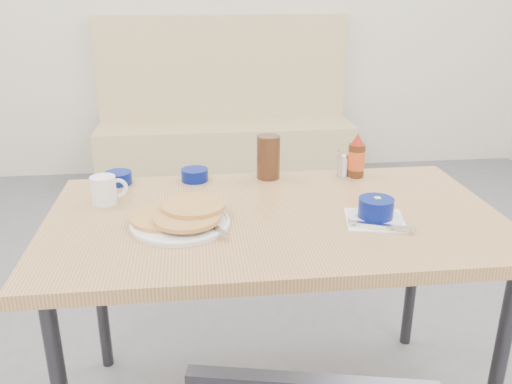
{
  "coord_description": "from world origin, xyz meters",
  "views": [
    {
      "loc": [
        -0.24,
        -1.28,
        1.42
      ],
      "look_at": [
        -0.05,
        0.29,
        0.82
      ],
      "focal_mm": 38.0,
      "sensor_mm": 36.0,
      "label": 1
    }
  ],
  "objects": [
    {
      "name": "creamer_bowl",
      "position": [
        -0.51,
        0.59,
        0.78
      ],
      "size": [
        0.1,
        0.1,
        0.04
      ],
      "rotation": [
        0.0,
        0.0,
        0.35
      ],
      "color": "navy",
      "rests_on": "dining_table"
    },
    {
      "name": "amber_tumbler",
      "position": [
        0.03,
        0.59,
        0.84
      ],
      "size": [
        0.09,
        0.09,
        0.16
      ],
      "primitive_type": "cylinder",
      "rotation": [
        0.0,
        0.0,
        -0.09
      ],
      "color": "#402414",
      "rests_on": "dining_table"
    },
    {
      "name": "pancake_plate",
      "position": [
        -0.29,
        0.2,
        0.78
      ],
      "size": [
        0.29,
        0.29,
        0.05
      ],
      "rotation": [
        0.0,
        0.0,
        0.16
      ],
      "color": "white",
      "rests_on": "dining_table"
    },
    {
      "name": "syrup_bottle",
      "position": [
        0.35,
        0.57,
        0.83
      ],
      "size": [
        0.06,
        0.06,
        0.16
      ],
      "rotation": [
        0.0,
        0.0,
        -0.33
      ],
      "color": "#47230F",
      "rests_on": "dining_table"
    },
    {
      "name": "condiment_caddy",
      "position": [
        0.33,
        0.57,
        0.8
      ],
      "size": [
        0.09,
        0.05,
        0.1
      ],
      "rotation": [
        0.0,
        0.0,
        0.01
      ],
      "color": "silver",
      "rests_on": "dining_table"
    },
    {
      "name": "booth_bench",
      "position": [
        0.0,
        2.78,
        0.35
      ],
      "size": [
        1.9,
        0.56,
        1.22
      ],
      "color": "tan",
      "rests_on": "ground"
    },
    {
      "name": "coffee_mug",
      "position": [
        -0.53,
        0.4,
        0.81
      ],
      "size": [
        0.12,
        0.08,
        0.09
      ],
      "rotation": [
        0.0,
        0.0,
        0.24
      ],
      "color": "white",
      "rests_on": "dining_table"
    },
    {
      "name": "butter_bowl",
      "position": [
        -0.24,
        0.59,
        0.78
      ],
      "size": [
        0.1,
        0.1,
        0.04
      ],
      "rotation": [
        0.0,
        0.0,
        0.23
      ],
      "color": "navy",
      "rests_on": "dining_table"
    },
    {
      "name": "grits_setting",
      "position": [
        0.29,
        0.16,
        0.79
      ],
      "size": [
        0.2,
        0.21,
        0.07
      ],
      "rotation": [
        0.0,
        0.0,
        -0.19
      ],
      "color": "white",
      "rests_on": "dining_table"
    },
    {
      "name": "dining_table",
      "position": [
        0.0,
        0.25,
        0.7
      ],
      "size": [
        1.4,
        0.8,
        0.76
      ],
      "color": "tan",
      "rests_on": "ground"
    }
  ]
}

